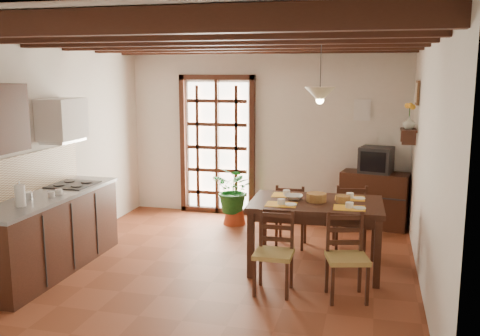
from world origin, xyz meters
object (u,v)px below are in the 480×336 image
(chair_near_right, at_px, (346,273))
(sideboard, at_px, (374,200))
(chair_far_left, at_px, (291,227))
(potted_plant, at_px, (234,188))
(chair_near_left, at_px, (274,268))
(kitchen_counter, at_px, (49,232))
(crt_tv, at_px, (376,160))
(dining_table, at_px, (316,210))
(chair_far_right, at_px, (349,229))
(pendant_lamp, at_px, (320,93))

(chair_near_right, bearing_deg, sideboard, 69.81)
(chair_far_left, distance_m, potted_plant, 1.36)
(chair_far_left, bearing_deg, potted_plant, -40.60)
(chair_near_left, bearing_deg, sideboard, 69.48)
(kitchen_counter, relative_size, sideboard, 2.28)
(sideboard, bearing_deg, crt_tv, -79.26)
(dining_table, height_order, chair_far_left, chair_far_left)
(chair_near_right, bearing_deg, potted_plant, 112.54)
(kitchen_counter, distance_m, sideboard, 4.65)
(dining_table, bearing_deg, chair_near_left, -115.98)
(potted_plant, bearing_deg, chair_far_right, -25.13)
(chair_far_right, bearing_deg, dining_table, 55.46)
(potted_plant, bearing_deg, kitchen_counter, -123.39)
(chair_near_right, xyz_separation_m, chair_far_right, (-0.05, 1.56, 0.01))
(chair_near_right, distance_m, sideboard, 2.80)
(chair_near_left, bearing_deg, potted_plant, 113.25)
(kitchen_counter, distance_m, chair_far_left, 3.06)
(kitchen_counter, distance_m, chair_far_right, 3.75)
(dining_table, height_order, chair_far_right, chair_far_right)
(crt_tv, bearing_deg, dining_table, -95.34)
(kitchen_counter, relative_size, chair_near_right, 2.54)
(potted_plant, bearing_deg, dining_table, -48.90)
(crt_tv, bearing_deg, pendant_lamp, -96.24)
(chair_near_right, height_order, sideboard, chair_near_right)
(kitchen_counter, relative_size, chair_far_right, 2.49)
(sideboard, distance_m, crt_tv, 0.61)
(sideboard, bearing_deg, dining_table, -97.65)
(chair_near_right, height_order, crt_tv, crt_tv)
(sideboard, height_order, crt_tv, crt_tv)
(dining_table, height_order, pendant_lamp, pendant_lamp)
(dining_table, distance_m, chair_far_right, 0.97)
(sideboard, xyz_separation_m, crt_tv, (-0.00, -0.01, 0.61))
(chair_far_right, bearing_deg, kitchen_counter, 15.00)
(chair_near_right, distance_m, pendant_lamp, 2.04)
(chair_near_right, xyz_separation_m, crt_tv, (0.27, 2.78, 0.75))
(chair_near_left, distance_m, sideboard, 2.99)
(kitchen_counter, height_order, pendant_lamp, pendant_lamp)
(kitchen_counter, xyz_separation_m, pendant_lamp, (3.02, 0.91, 1.60))
(chair_far_left, bearing_deg, chair_far_right, -178.30)
(chair_near_left, xyz_separation_m, crt_tv, (1.02, 2.80, 0.76))
(potted_plant, bearing_deg, pendant_lamp, -47.09)
(sideboard, bearing_deg, chair_near_right, -84.70)
(sideboard, height_order, potted_plant, potted_plant)
(chair_far_left, xyz_separation_m, sideboard, (1.08, 1.25, 0.15))
(chair_near_right, bearing_deg, chair_near_left, 167.22)
(chair_far_left, bearing_deg, dining_table, 117.76)
(chair_near_right, distance_m, chair_far_right, 1.56)
(chair_near_left, distance_m, pendant_lamp, 2.05)
(potted_plant, distance_m, pendant_lamp, 2.57)
(chair_far_left, height_order, sideboard, chair_far_left)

